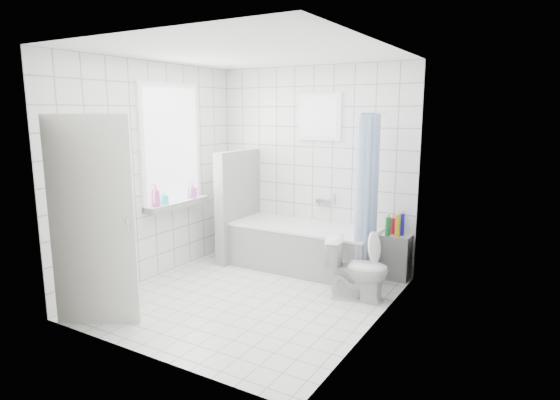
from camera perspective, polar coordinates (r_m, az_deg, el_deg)
The scene contains 19 objects.
ground at distance 5.30m, azimuth -3.59°, elevation -11.68°, with size 3.00×3.00×0.00m, color white.
ceiling at distance 4.93m, azimuth -3.96°, elevation 17.50°, with size 3.00×3.00×0.00m, color white.
wall_back at distance 6.24m, azimuth 4.02°, elevation 4.11°, with size 2.80×0.02×2.60m, color white.
wall_front at distance 3.82m, azimuth -16.50°, elevation -0.54°, with size 2.80×0.02×2.60m, color white.
wall_left at distance 5.84m, azimuth -15.22°, elevation 3.31°, with size 0.02×3.00×2.60m, color white.
wall_right at distance 4.33m, azimuth 11.77°, elevation 0.97°, with size 0.02×3.00×2.60m, color white.
window_left at distance 6.00m, azimuth -13.00°, elevation 6.48°, with size 0.01×0.90×1.40m, color white.
window_back at distance 6.11m, azimuth 4.76°, elevation 10.07°, with size 0.50×0.01×0.50m, color white.
window_sill at distance 6.06m, azimuth -12.40°, elevation -0.52°, with size 0.18×1.02×0.08m, color white.
door at distance 4.70m, azimuth -21.93°, elevation -2.57°, with size 0.04×0.80×2.00m, color silver.
bathtub at distance 6.08m, azimuth 2.93°, elevation -5.78°, with size 1.87×0.77×0.58m.
partition_wall at distance 6.43m, azimuth -5.16°, elevation -0.66°, with size 0.15×0.85×1.50m, color white.
tiled_ledge at distance 5.92m, azimuth 13.64°, elevation -6.70°, with size 0.40×0.24×0.55m, color white.
toilet at distance 5.18m, azimuth 9.42°, elevation -8.30°, with size 0.38×0.66×0.68m, color white.
curtain_rod at distance 5.45m, azimuth 11.31°, elevation 10.35°, with size 0.02×0.02×0.80m, color silver.
shower_curtain at distance 5.41m, azimuth 10.50°, elevation 0.80°, with size 0.14×0.48×1.78m, color #4372C6, non-canonical shape.
tub_faucet at distance 6.19m, azimuth 5.24°, elevation -0.17°, with size 0.18×0.06×0.06m, color silver.
sill_bottles at distance 5.93m, azimuth -13.28°, elevation 0.73°, with size 0.14×0.79×0.27m.
ledge_bottles at distance 5.78m, azimuth 13.89°, elevation -3.04°, with size 0.20×0.17×0.27m.
Camera 1 is at (2.76, -4.05, 2.02)m, focal length 30.00 mm.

